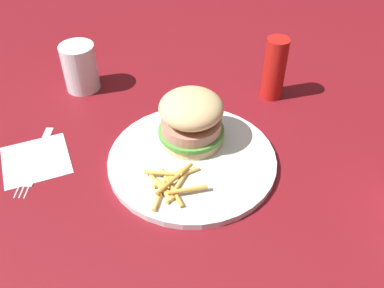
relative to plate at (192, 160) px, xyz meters
name	(u,v)px	position (x,y,z in m)	size (l,w,h in m)	color
ground_plane	(184,168)	(-0.02, -0.01, -0.01)	(1.60, 1.60, 0.00)	maroon
plate	(192,160)	(0.00, 0.00, 0.00)	(0.29, 0.29, 0.01)	silver
sandwich	(191,118)	(0.00, 0.05, 0.05)	(0.12, 0.12, 0.10)	tan
fries_pile	(170,184)	(-0.04, -0.06, 0.01)	(0.09, 0.09, 0.01)	#E5B251
napkin	(36,160)	(-0.27, 0.03, -0.01)	(0.11, 0.11, 0.00)	white
fork	(35,159)	(-0.27, 0.03, 0.00)	(0.04, 0.17, 0.00)	silver
drink_glass	(81,70)	(-0.20, 0.25, 0.04)	(0.07, 0.07, 0.10)	silver
ketchup_bottle	(274,69)	(0.18, 0.18, 0.06)	(0.04, 0.04, 0.13)	#B21914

